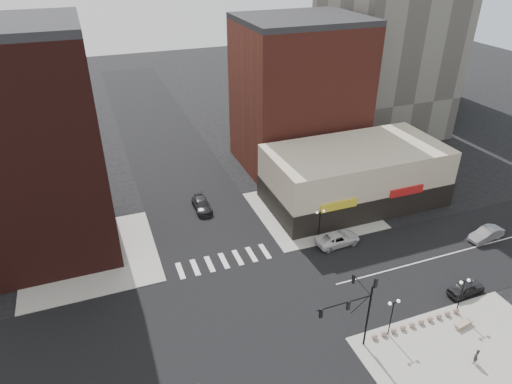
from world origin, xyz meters
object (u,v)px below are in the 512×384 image
dark_sedan_north (202,205)px  street_lamp_ne (320,218)px  traffic_signal (358,304)px  stone_bench (464,324)px  street_lamp_se_b (463,288)px  dark_sedan_east (466,288)px  silver_sedan (486,234)px  street_lamp_se_a (393,309)px  pedestrian (476,356)px  white_suv (338,239)px

dark_sedan_north → street_lamp_ne: bearing=-46.3°
traffic_signal → stone_bench: (11.13, -1.84, -4.59)m
street_lamp_se_b → dark_sedan_east: size_ratio=0.98×
silver_sedan → street_lamp_se_a: bearing=-73.3°
street_lamp_ne → dark_sedan_east: street_lamp_ne is taller
street_lamp_se_b → street_lamp_se_a: bearing=180.0°
pedestrian → traffic_signal: bearing=-62.6°
street_lamp_se_b → dark_sedan_north: street_lamp_se_b is taller
street_lamp_se_a → street_lamp_ne: 16.03m
street_lamp_se_b → street_lamp_ne: (-7.00, 16.00, 0.00)m
street_lamp_se_a → white_suv: size_ratio=0.76×
dark_sedan_north → traffic_signal: bearing=-76.3°
silver_sedan → street_lamp_ne: bearing=-117.0°
traffic_signal → silver_sedan: traffic_signal is taller
traffic_signal → dark_sedan_east: size_ratio=1.84×
traffic_signal → dark_sedan_east: bearing=7.1°
dark_sedan_east → stone_bench: bearing=131.0°
street_lamp_se_a → street_lamp_ne: (1.00, 16.00, 0.00)m
stone_bench → dark_sedan_north: bearing=111.9°
street_lamp_se_a → stone_bench: (7.36, -1.67, -2.92)m
street_lamp_ne → white_suv: bearing=-39.6°
silver_sedan → street_lamp_se_b: bearing=-61.3°
silver_sedan → stone_bench: silver_sedan is taller
street_lamp_se_a → white_suv: bearing=79.0°
dark_sedan_north → pedestrian: (15.68, -33.55, 0.17)m
traffic_signal → street_lamp_se_a: size_ratio=1.87×
traffic_signal → stone_bench: 12.18m
dark_sedan_north → stone_bench: (17.90, -29.79, -0.37)m
stone_bench → pedestrian: bearing=-129.7°
white_suv → dark_sedan_north: (-13.35, 13.62, -0.03)m
street_lamp_se_b → pedestrian: 6.59m
silver_sedan → stone_bench: (-13.04, -10.55, -0.41)m
dark_sedan_east → silver_sedan: silver_sedan is taller
stone_bench → street_lamp_se_a: bearing=158.1°
traffic_signal → street_lamp_se_b: traffic_signal is taller
street_lamp_ne → stone_bench: street_lamp_ne is taller
traffic_signal → street_lamp_se_b: bearing=-0.8°
traffic_signal → dark_sedan_east: traffic_signal is taller
traffic_signal → white_suv: size_ratio=1.41×
street_lamp_ne → stone_bench: bearing=-70.2°
street_lamp_se_a → white_suv: 14.99m
street_lamp_se_b → dark_sedan_east: street_lamp_se_b is taller
traffic_signal → street_lamp_ne: bearing=73.3°
street_lamp_se_b → street_lamp_ne: 17.46m
street_lamp_se_b → white_suv: (-5.19, 14.50, -2.53)m
dark_sedan_east → street_lamp_se_b: bearing=119.4°
street_lamp_se_a → silver_sedan: size_ratio=0.88×
street_lamp_se_a → street_lamp_se_b: (8.00, 0.00, 0.00)m
street_lamp_se_a → street_lamp_se_b: same height
street_lamp_se_b → dark_sedan_north: 33.77m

